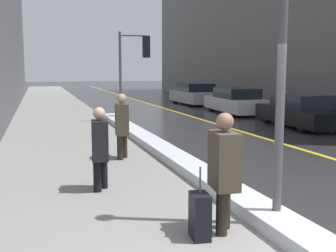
{
  "coord_description": "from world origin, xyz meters",
  "views": [
    {
      "loc": [
        -2.85,
        -3.95,
        2.15
      ],
      "look_at": [
        -0.4,
        4.0,
        1.05
      ],
      "focal_mm": 45.0,
      "sensor_mm": 36.0,
      "label": 1
    }
  ],
  "objects_px": {
    "pedestrian_with_shoulder_bag": "(122,123)",
    "rolling_suitcase": "(200,216)",
    "parked_car_silver": "(195,94)",
    "pedestrian_trailing": "(100,145)",
    "pedestrian_nearside": "(224,167)",
    "traffic_light_near": "(136,57)",
    "parked_car_black": "(302,111)",
    "parked_car_white": "(236,101)"
  },
  "relations": [
    {
      "from": "pedestrian_nearside",
      "to": "pedestrian_with_shoulder_bag",
      "type": "height_order",
      "value": "pedestrian_nearside"
    },
    {
      "from": "parked_car_black",
      "to": "parked_car_white",
      "type": "xyz_separation_m",
      "value": [
        -0.11,
        5.44,
        0.01
      ]
    },
    {
      "from": "pedestrian_with_shoulder_bag",
      "to": "parked_car_silver",
      "type": "distance_m",
      "value": 17.0
    },
    {
      "from": "parked_car_black",
      "to": "parked_car_white",
      "type": "height_order",
      "value": "parked_car_white"
    },
    {
      "from": "pedestrian_trailing",
      "to": "parked_car_white",
      "type": "height_order",
      "value": "pedestrian_trailing"
    },
    {
      "from": "parked_car_silver",
      "to": "rolling_suitcase",
      "type": "distance_m",
      "value": 21.72
    },
    {
      "from": "pedestrian_nearside",
      "to": "parked_car_black",
      "type": "height_order",
      "value": "pedestrian_nearside"
    },
    {
      "from": "pedestrian_trailing",
      "to": "parked_car_silver",
      "type": "distance_m",
      "value": 19.69
    },
    {
      "from": "pedestrian_with_shoulder_bag",
      "to": "traffic_light_near",
      "type": "bearing_deg",
      "value": 170.94
    },
    {
      "from": "traffic_light_near",
      "to": "rolling_suitcase",
      "type": "distance_m",
      "value": 12.91
    },
    {
      "from": "pedestrian_nearside",
      "to": "traffic_light_near",
      "type": "bearing_deg",
      "value": 178.9
    },
    {
      "from": "traffic_light_near",
      "to": "rolling_suitcase",
      "type": "height_order",
      "value": "traffic_light_near"
    },
    {
      "from": "parked_car_silver",
      "to": "rolling_suitcase",
      "type": "bearing_deg",
      "value": 158.58
    },
    {
      "from": "traffic_light_near",
      "to": "pedestrian_with_shoulder_bag",
      "type": "xyz_separation_m",
      "value": [
        -2.06,
        -7.37,
        -1.81
      ]
    },
    {
      "from": "parked_car_white",
      "to": "rolling_suitcase",
      "type": "bearing_deg",
      "value": 155.9
    },
    {
      "from": "traffic_light_near",
      "to": "rolling_suitcase",
      "type": "bearing_deg",
      "value": -95.78
    },
    {
      "from": "pedestrian_with_shoulder_bag",
      "to": "parked_car_black",
      "type": "bearing_deg",
      "value": 123.11
    },
    {
      "from": "traffic_light_near",
      "to": "pedestrian_with_shoulder_bag",
      "type": "bearing_deg",
      "value": -102.1
    },
    {
      "from": "pedestrian_with_shoulder_bag",
      "to": "rolling_suitcase",
      "type": "xyz_separation_m",
      "value": [
        0.01,
        -5.15,
        -0.58
      ]
    },
    {
      "from": "traffic_light_near",
      "to": "parked_car_silver",
      "type": "bearing_deg",
      "value": 58.07
    },
    {
      "from": "pedestrian_nearside",
      "to": "parked_car_black",
      "type": "distance_m",
      "value": 11.52
    },
    {
      "from": "pedestrian_nearside",
      "to": "rolling_suitcase",
      "type": "xyz_separation_m",
      "value": [
        -0.38,
        -0.13,
        -0.59
      ]
    },
    {
      "from": "parked_car_white",
      "to": "pedestrian_with_shoulder_bag",
      "type": "bearing_deg",
      "value": 144.35
    },
    {
      "from": "pedestrian_trailing",
      "to": "rolling_suitcase",
      "type": "xyz_separation_m",
      "value": [
        0.9,
        -2.58,
        -0.54
      ]
    },
    {
      "from": "parked_car_black",
      "to": "parked_car_silver",
      "type": "distance_m",
      "value": 11.33
    },
    {
      "from": "pedestrian_trailing",
      "to": "pedestrian_with_shoulder_bag",
      "type": "height_order",
      "value": "pedestrian_with_shoulder_bag"
    },
    {
      "from": "pedestrian_with_shoulder_bag",
      "to": "parked_car_silver",
      "type": "height_order",
      "value": "pedestrian_with_shoulder_bag"
    },
    {
      "from": "parked_car_black",
      "to": "rolling_suitcase",
      "type": "xyz_separation_m",
      "value": [
        -7.71,
        -9.01,
        -0.29
      ]
    },
    {
      "from": "parked_car_black",
      "to": "parked_car_white",
      "type": "distance_m",
      "value": 5.44
    },
    {
      "from": "parked_car_silver",
      "to": "rolling_suitcase",
      "type": "relative_size",
      "value": 4.83
    },
    {
      "from": "pedestrian_trailing",
      "to": "traffic_light_near",
      "type": "bearing_deg",
      "value": 170.02
    },
    {
      "from": "pedestrian_trailing",
      "to": "parked_car_silver",
      "type": "xyz_separation_m",
      "value": [
        8.52,
        17.75,
        -0.21
      ]
    },
    {
      "from": "parked_car_black",
      "to": "pedestrian_with_shoulder_bag",
      "type": "bearing_deg",
      "value": 120.65
    },
    {
      "from": "pedestrian_trailing",
      "to": "pedestrian_nearside",
      "type": "bearing_deg",
      "value": 34.14
    },
    {
      "from": "parked_car_black",
      "to": "rolling_suitcase",
      "type": "height_order",
      "value": "parked_car_black"
    },
    {
      "from": "rolling_suitcase",
      "to": "parked_car_black",
      "type": "bearing_deg",
      "value": 145.99
    },
    {
      "from": "pedestrian_trailing",
      "to": "rolling_suitcase",
      "type": "distance_m",
      "value": 2.79
    },
    {
      "from": "pedestrian_trailing",
      "to": "parked_car_white",
      "type": "distance_m",
      "value": 14.6
    },
    {
      "from": "pedestrian_nearside",
      "to": "parked_car_silver",
      "type": "bearing_deg",
      "value": 166.87
    },
    {
      "from": "parked_car_white",
      "to": "parked_car_silver",
      "type": "distance_m",
      "value": 5.89
    },
    {
      "from": "parked_car_black",
      "to": "parked_car_silver",
      "type": "bearing_deg",
      "value": 4.57
    },
    {
      "from": "pedestrian_with_shoulder_bag",
      "to": "parked_car_white",
      "type": "bearing_deg",
      "value": 147.25
    }
  ]
}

